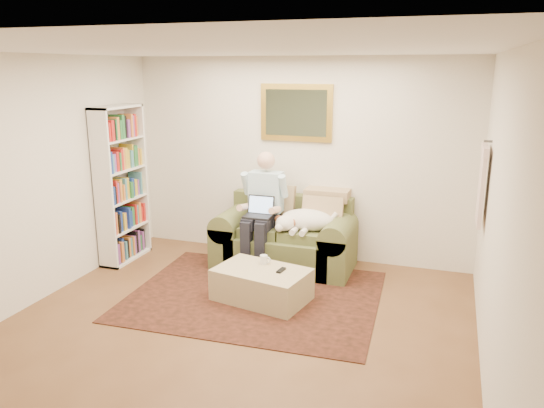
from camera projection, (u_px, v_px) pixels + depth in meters
The scene contains 12 objects.
room_shell at pixel (234, 197), 4.91m from camera, with size 4.51×5.00×2.61m.
rug at pixel (255, 295), 5.89m from camera, with size 2.69×2.15×0.01m, color black.
sofa at pixel (285, 243), 6.71m from camera, with size 1.73×0.88×1.04m.
seated_man at pixel (261, 212), 6.53m from camera, with size 0.57×0.81×1.45m, color #8CC4D8, non-canonical shape.
laptop at pixel (259, 211), 6.46m from camera, with size 0.34×0.27×0.24m.
sleeping_dog at pixel (307, 220), 6.44m from camera, with size 0.71×0.45×0.26m, color white, non-canonical shape.
ottoman at pixel (262, 285), 5.74m from camera, with size 0.97×0.62×0.35m, color tan.
coffee_mug at pixel (264, 260), 5.84m from camera, with size 0.08×0.08×0.10m, color white.
tv_remote at pixel (281, 270), 5.64m from camera, with size 0.05×0.15×0.02m, color black.
bookshelf at pixel (121, 185), 6.78m from camera, with size 0.28×0.80×2.00m, color white, non-canonical shape.
wall_mirror at pixel (296, 113), 6.71m from camera, with size 0.94×0.04×0.72m.
hanging_shirt at pixel (482, 181), 5.36m from camera, with size 0.06×0.52×0.90m, color beige, non-canonical shape.
Camera 1 is at (1.87, -4.05, 2.47)m, focal length 35.00 mm.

